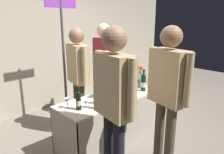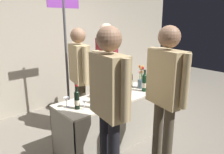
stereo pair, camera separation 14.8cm
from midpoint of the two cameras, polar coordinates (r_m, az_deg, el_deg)
ground_plane at (r=3.48m, az=1.27°, el=-16.82°), size 12.00×12.00×0.00m
back_partition at (r=4.65m, az=-15.81°, el=10.12°), size 7.57×0.12×2.97m
tasting_table at (r=3.24m, az=1.32°, el=-9.22°), size 1.68×0.61×0.74m
featured_wine_bottle at (r=2.71m, az=-3.18°, el=-5.62°), size 0.07×0.07×0.33m
display_bottle_0 at (r=3.40m, az=9.90°, el=-1.41°), size 0.08×0.08×0.35m
display_bottle_1 at (r=2.72m, az=-7.80°, el=-5.93°), size 0.07×0.07×0.32m
display_bottle_2 at (r=3.59m, az=6.07°, el=-0.69°), size 0.08×0.08×0.30m
display_bottle_3 at (r=2.95m, az=0.83°, el=-4.09°), size 0.07×0.07×0.31m
display_bottle_4 at (r=2.85m, az=-1.65°, el=-4.78°), size 0.08×0.08×0.31m
display_bottle_5 at (r=3.22m, az=4.95°, el=-2.21°), size 0.07×0.07×0.33m
display_bottle_6 at (r=3.07m, az=-0.12°, el=-3.06°), size 0.07×0.07×0.34m
display_bottle_7 at (r=3.18m, az=2.68°, el=-2.32°), size 0.07×0.07×0.34m
display_bottle_8 at (r=3.34m, az=1.32°, el=-1.70°), size 0.07×0.07×0.32m
wine_glass_near_vendor at (r=2.80m, az=-10.59°, el=-6.02°), size 0.07×0.07×0.14m
wine_glass_mid at (r=2.70m, az=-5.86°, el=-6.76°), size 0.07×0.07×0.13m
wine_glass_near_taster at (r=3.54m, az=4.82°, el=-1.51°), size 0.07×0.07×0.13m
flower_vase at (r=3.55m, az=8.95°, el=-1.13°), size 0.10×0.11×0.40m
brochure_stand at (r=3.13m, az=-2.50°, el=-3.79°), size 0.16×0.08×0.17m
vendor_presenter at (r=3.45m, az=-7.48°, el=1.66°), size 0.32×0.61×1.72m
vendor_assistant at (r=3.90m, az=-0.40°, el=3.95°), size 0.30×0.63×1.78m
taster_foreground_right at (r=2.53m, az=15.78°, el=-2.75°), size 0.31×0.62×1.78m
taster_foreground_left at (r=2.14m, az=1.24°, el=-5.32°), size 0.28×0.62×1.79m
booth_signpost at (r=3.79m, az=-11.08°, el=7.16°), size 0.58×0.04×2.20m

